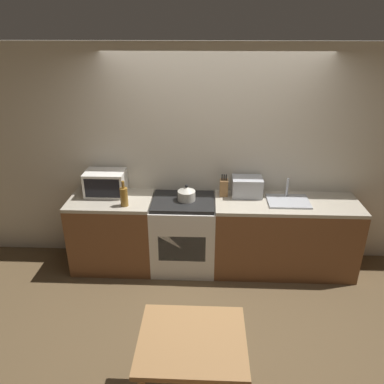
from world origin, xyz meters
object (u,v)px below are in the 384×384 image
Objects in this scene: microwave at (106,183)px; kettle at (187,194)px; stove_range at (184,234)px; toaster_oven at (247,187)px; bottle at (124,196)px; dining_table at (192,350)px.

kettle is at bearing -6.88° from microwave.
stove_range is 0.95m from toaster_oven.
bottle is at bearing -46.44° from microwave.
bottle is 1.43m from toaster_oven.
microwave is 0.41m from bottle.
microwave is at bearing 133.56° from bottle.
toaster_oven reaches higher than kettle.
microwave is (-0.93, 0.13, 0.60)m from stove_range.
dining_table is (0.83, -1.75, -0.39)m from bottle.
toaster_oven is at bearing 74.96° from dining_table.
bottle reaches higher than stove_range.
dining_table is at bearing -61.42° from microwave.
dining_table is at bearing -84.46° from stove_range.
kettle is at bearing 14.86° from stove_range.
bottle is at bearing 115.46° from dining_table.
toaster_oven is (0.70, 0.15, 0.03)m from kettle.
toaster_oven is at bearing 13.28° from bottle.
stove_range is 1.93m from dining_table.
kettle is 0.97m from microwave.
dining_table is (0.15, -1.92, -0.36)m from kettle.
kettle is 0.44× the size of microwave.
kettle is at bearing 94.36° from dining_table.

